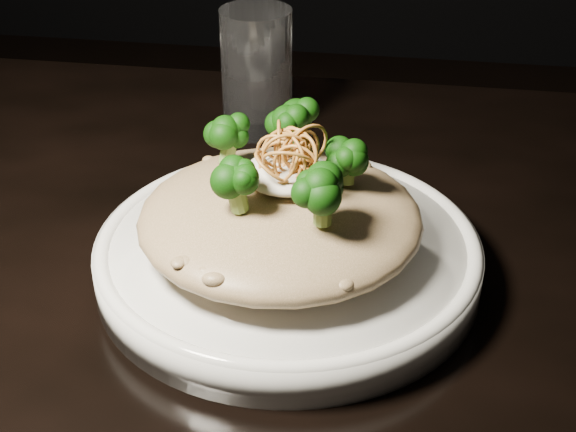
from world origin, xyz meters
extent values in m
cube|color=black|center=(0.00, 0.00, 0.73)|extent=(1.10, 0.80, 0.04)
cylinder|color=black|center=(-0.48, 0.33, 0.35)|extent=(0.05, 0.05, 0.71)
cylinder|color=silver|center=(-0.04, -0.02, 0.77)|extent=(0.31, 0.31, 0.03)
ellipsoid|color=brown|center=(-0.04, -0.03, 0.81)|extent=(0.22, 0.22, 0.05)
ellipsoid|color=silver|center=(-0.04, -0.02, 0.84)|extent=(0.07, 0.07, 0.02)
cylinder|color=silver|center=(-0.11, 0.24, 0.82)|extent=(0.10, 0.10, 0.13)
camera|label=1|loc=(0.05, -0.55, 1.14)|focal=50.00mm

